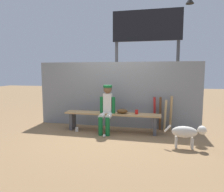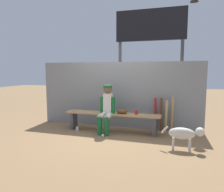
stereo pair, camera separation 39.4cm
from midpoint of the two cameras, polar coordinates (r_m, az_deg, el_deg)
name	(u,v)px [view 2 (the right image)]	position (r m, az deg, el deg)	size (l,w,h in m)	color
ground_plane	(112,132)	(5.65, 2.03, -9.62)	(30.00, 30.00, 0.00)	olive
chainlink_fence	(117,95)	(5.97, 3.36, 0.31)	(4.64, 0.03, 1.85)	gray
dugout_bench	(112,117)	(5.55, 2.04, -5.78)	(2.53, 0.36, 0.50)	tan
player_seated	(106,107)	(5.42, 0.55, -2.96)	(0.41, 0.55, 1.23)	silver
baseball_glove	(122,111)	(5.46, 4.83, -4.18)	(0.28, 0.20, 0.12)	#593819
bat_aluminum_red	(156,114)	(5.78, 13.67, -4.78)	(0.06, 0.06, 0.92)	#B22323
bat_wood_dark	(161,114)	(5.75, 15.12, -4.86)	(0.06, 0.06, 0.92)	brown
bat_wood_natural	(166,116)	(5.72, 16.40, -5.29)	(0.06, 0.06, 0.85)	tan
bat_wood_tan	(172,114)	(5.76, 17.90, -4.79)	(0.06, 0.06, 0.94)	tan
baseball	(103,136)	(5.19, -0.31, -10.70)	(0.07, 0.07, 0.07)	white
cup_on_ground	(77,129)	(5.75, -7.41, -8.82)	(0.08, 0.08, 0.11)	silver
cup_on_bench	(136,112)	(5.41, 8.70, -4.38)	(0.08, 0.08, 0.11)	red
scoreboard	(152,37)	(6.90, 12.46, 15.42)	(2.44, 0.27, 3.73)	#3F3F42
dog	(185,134)	(4.61, 21.48, -9.55)	(0.84, 0.20, 0.49)	beige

